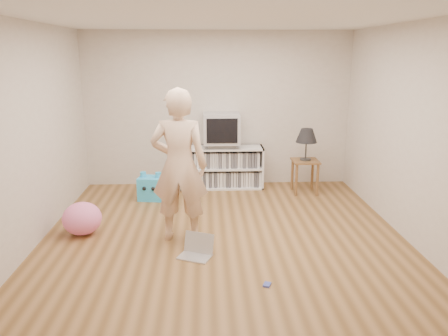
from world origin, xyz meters
The scene contains 13 objects.
ground centered at (0.00, 0.00, 0.00)m, with size 4.50×4.50×0.00m, color brown.
walls centered at (0.00, 0.00, 1.30)m, with size 4.52×4.52×2.60m.
ceiling centered at (0.00, 0.00, 2.60)m, with size 4.50×4.50×0.01m, color white.
media_unit centered at (0.06, 2.04, 0.35)m, with size 1.40×0.45×0.70m.
dvd_deck centered at (0.06, 2.02, 0.73)m, with size 0.45×0.35×0.07m, color gray.
crt_tv centered at (0.06, 2.02, 1.02)m, with size 0.60×0.53×0.50m.
side_table centered at (1.41, 1.65, 0.42)m, with size 0.42×0.42×0.55m.
table_lamp centered at (1.41, 1.65, 0.94)m, with size 0.34×0.34×0.52m.
person centered at (-0.53, -0.12, 0.93)m, with size 0.68×0.45×1.86m, color beige.
laptop centered at (-0.33, -0.60, 0.07)m, with size 0.44×0.40×0.24m.
playing_cards centered at (0.38, -1.30, 0.01)m, with size 0.07×0.09×0.02m, color #4350B3.
plush_blue centered at (-1.07, 1.41, 0.19)m, with size 0.42×0.37×0.44m.
plush_pink centered at (-1.78, 0.08, 0.21)m, with size 0.49×0.49×0.41m, color pink.
Camera 1 is at (-0.22, -5.16, 2.23)m, focal length 35.00 mm.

